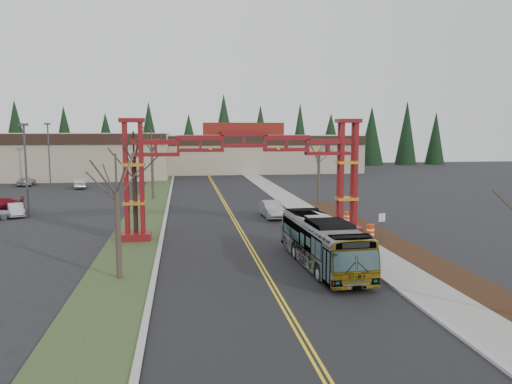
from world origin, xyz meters
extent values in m
plane|color=black|center=(0.00, 0.00, 0.00)|extent=(200.00, 200.00, 0.00)
cube|color=black|center=(0.00, 25.00, 0.01)|extent=(12.00, 110.00, 0.02)
cube|color=yellow|center=(-0.12, 25.00, 0.03)|extent=(0.12, 100.00, 0.01)
cube|color=yellow|center=(0.12, 25.00, 0.03)|extent=(0.12, 100.00, 0.01)
cube|color=#A8A8A3|center=(6.15, 25.00, 0.07)|extent=(0.30, 110.00, 0.15)
cube|color=gray|center=(7.60, 25.00, 0.08)|extent=(2.60, 110.00, 0.14)
cube|color=black|center=(10.20, 10.00, 0.06)|extent=(2.60, 50.00, 0.12)
cube|color=#314824|center=(-8.00, 25.00, 0.04)|extent=(4.00, 110.00, 0.08)
cube|color=#A8A8A3|center=(-6.15, 25.00, 0.07)|extent=(0.30, 110.00, 0.15)
cube|color=maroon|center=(-8.00, 18.00, 0.30)|extent=(2.20, 1.60, 0.60)
cube|color=maroon|center=(-8.55, 17.65, 4.60)|extent=(0.28, 0.28, 8.00)
cube|color=maroon|center=(-7.45, 17.65, 4.60)|extent=(0.28, 0.28, 8.00)
cube|color=maroon|center=(-8.55, 18.35, 4.60)|extent=(0.28, 0.28, 8.00)
cube|color=maroon|center=(-7.45, 18.35, 4.60)|extent=(0.28, 0.28, 8.00)
cube|color=orange|center=(-8.00, 18.00, 2.80)|extent=(1.60, 1.10, 0.22)
cube|color=orange|center=(-8.00, 18.00, 5.60)|extent=(1.60, 1.10, 0.22)
cube|color=maroon|center=(-8.00, 18.00, 8.75)|extent=(1.80, 1.20, 0.30)
cube|color=maroon|center=(8.00, 18.00, 0.30)|extent=(2.20, 1.60, 0.60)
cube|color=maroon|center=(7.45, 17.65, 4.60)|extent=(0.28, 0.28, 8.00)
cube|color=maroon|center=(8.55, 17.65, 4.60)|extent=(0.28, 0.28, 8.00)
cube|color=maroon|center=(7.45, 18.35, 4.60)|extent=(0.28, 0.28, 8.00)
cube|color=maroon|center=(8.55, 18.35, 4.60)|extent=(0.28, 0.28, 8.00)
cube|color=orange|center=(8.00, 18.00, 2.80)|extent=(1.60, 1.10, 0.22)
cube|color=orange|center=(8.00, 18.00, 5.60)|extent=(1.60, 1.10, 0.22)
cube|color=maroon|center=(8.00, 18.00, 8.75)|extent=(1.80, 1.20, 0.30)
cube|color=maroon|center=(0.00, 18.00, 7.50)|extent=(16.00, 0.90, 1.00)
cube|color=maroon|center=(0.00, 18.00, 6.60)|extent=(16.00, 0.90, 0.60)
cube|color=maroon|center=(0.00, 18.00, 8.15)|extent=(6.00, 0.25, 0.90)
cube|color=tan|center=(-30.00, 72.00, 3.75)|extent=(46.00, 22.00, 7.50)
cube|color=black|center=(-30.00, 60.90, 6.70)|extent=(46.00, 0.40, 1.60)
cube|color=tan|center=(10.00, 80.00, 3.50)|extent=(38.00, 20.00, 7.00)
cube|color=black|center=(10.00, 69.90, 6.20)|extent=(38.00, 0.40, 1.60)
cone|color=black|center=(-38.00, 92.00, 6.50)|extent=(5.60, 5.60, 13.00)
cylinder|color=#382D26|center=(-38.00, 92.00, 0.80)|extent=(0.80, 0.80, 1.60)
cone|color=black|center=(-29.50, 92.00, 6.50)|extent=(5.60, 5.60, 13.00)
cylinder|color=#382D26|center=(-29.50, 92.00, 0.80)|extent=(0.80, 0.80, 1.60)
cone|color=black|center=(-21.00, 92.00, 6.50)|extent=(5.60, 5.60, 13.00)
cylinder|color=#382D26|center=(-21.00, 92.00, 0.80)|extent=(0.80, 0.80, 1.60)
cone|color=black|center=(-12.50, 92.00, 6.50)|extent=(5.60, 5.60, 13.00)
cylinder|color=#382D26|center=(-12.50, 92.00, 0.80)|extent=(0.80, 0.80, 1.60)
cone|color=black|center=(-4.00, 92.00, 6.50)|extent=(5.60, 5.60, 13.00)
cylinder|color=#382D26|center=(-4.00, 92.00, 0.80)|extent=(0.80, 0.80, 1.60)
cone|color=black|center=(4.50, 92.00, 6.50)|extent=(5.60, 5.60, 13.00)
cylinder|color=#382D26|center=(4.50, 92.00, 0.80)|extent=(0.80, 0.80, 1.60)
cone|color=black|center=(13.00, 92.00, 6.50)|extent=(5.60, 5.60, 13.00)
cylinder|color=#382D26|center=(13.00, 92.00, 0.80)|extent=(0.80, 0.80, 1.60)
cone|color=black|center=(21.50, 92.00, 6.50)|extent=(5.60, 5.60, 13.00)
cylinder|color=#382D26|center=(21.50, 92.00, 0.80)|extent=(0.80, 0.80, 1.60)
cone|color=black|center=(30.00, 92.00, 6.50)|extent=(5.60, 5.60, 13.00)
cylinder|color=#382D26|center=(30.00, 92.00, 0.80)|extent=(0.80, 0.80, 1.60)
cone|color=black|center=(38.50, 92.00, 6.50)|extent=(5.60, 5.60, 13.00)
cylinder|color=#382D26|center=(38.50, 92.00, 0.80)|extent=(0.80, 0.80, 1.60)
cone|color=black|center=(47.00, 92.00, 6.50)|extent=(5.60, 5.60, 13.00)
cylinder|color=#382D26|center=(47.00, 92.00, 0.80)|extent=(0.80, 0.80, 1.60)
cone|color=black|center=(55.50, 92.00, 6.50)|extent=(5.60, 5.60, 13.00)
cylinder|color=#382D26|center=(55.50, 92.00, 0.80)|extent=(0.80, 0.80, 1.60)
imported|color=#ADB0B4|center=(3.59, 9.14, 1.47)|extent=(2.91, 10.67, 2.95)
imported|color=#A5A8AD|center=(3.60, 26.19, 0.77)|extent=(1.88, 4.74, 1.53)
imported|color=silver|center=(-20.09, 30.30, 0.61)|extent=(2.54, 3.91, 1.22)
imported|color=#BABDC2|center=(-18.66, 52.93, 0.69)|extent=(2.17, 4.39, 1.38)
imported|color=#B9B9B9|center=(-27.11, 57.65, 0.62)|extent=(2.56, 4.66, 1.24)
cylinder|color=#382D26|center=(-8.00, 8.39, 2.42)|extent=(0.30, 0.30, 4.83)
cylinder|color=#382D26|center=(-8.00, 8.39, 5.78)|extent=(0.11, 0.11, 2.09)
cylinder|color=#382D26|center=(-8.00, 18.47, 2.84)|extent=(0.35, 0.35, 5.69)
cylinder|color=#382D26|center=(-8.00, 18.47, 6.77)|extent=(0.13, 0.13, 2.37)
cylinder|color=#382D26|center=(-8.00, 40.10, 3.05)|extent=(0.31, 0.31, 6.11)
cylinder|color=#382D26|center=(-8.00, 40.10, 7.07)|extent=(0.12, 0.12, 2.11)
cylinder|color=#382D26|center=(10.00, 33.31, 2.55)|extent=(0.31, 0.31, 5.11)
cylinder|color=#382D26|center=(10.00, 33.31, 6.07)|extent=(0.12, 0.12, 2.12)
cylinder|color=#3F3F44|center=(-18.69, 29.34, 4.23)|extent=(0.19, 0.19, 8.46)
cube|color=#3F3F44|center=(-18.69, 29.34, 8.55)|extent=(0.75, 0.38, 0.23)
cylinder|color=#3F3F44|center=(-22.92, 54.24, 4.40)|extent=(0.20, 0.20, 8.81)
cube|color=#3F3F44|center=(-22.92, 54.24, 8.91)|extent=(0.78, 0.39, 0.24)
cylinder|color=#3F3F44|center=(9.52, 14.67, 1.07)|extent=(0.06, 0.06, 2.15)
cube|color=white|center=(9.52, 14.67, 1.85)|extent=(0.49, 0.10, 0.59)
cylinder|color=red|center=(9.21, 16.04, 0.55)|extent=(0.58, 0.58, 1.11)
cylinder|color=white|center=(9.21, 16.04, 0.72)|extent=(0.60, 0.60, 0.13)
cylinder|color=white|center=(9.21, 16.04, 0.39)|extent=(0.60, 0.60, 0.13)
cylinder|color=red|center=(9.35, 20.33, 0.47)|extent=(0.49, 0.49, 0.94)
cylinder|color=white|center=(9.35, 20.33, 0.61)|extent=(0.51, 0.51, 0.11)
cylinder|color=white|center=(9.35, 20.33, 0.33)|extent=(0.51, 0.51, 0.11)
cylinder|color=red|center=(9.52, 22.28, 0.51)|extent=(0.53, 0.53, 1.02)
cylinder|color=white|center=(9.52, 22.28, 0.66)|extent=(0.55, 0.55, 0.12)
cylinder|color=white|center=(9.52, 22.28, 0.36)|extent=(0.55, 0.55, 0.12)
camera|label=1|loc=(-4.48, -18.70, 8.06)|focal=35.00mm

